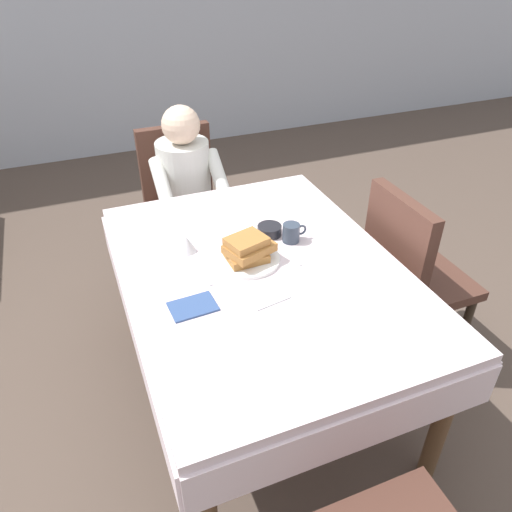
% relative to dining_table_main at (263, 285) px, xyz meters
% --- Properties ---
extents(ground_plane, '(14.00, 14.00, 0.00)m').
position_rel_dining_table_main_xyz_m(ground_plane, '(0.00, 0.00, -0.65)').
color(ground_plane, brown).
extents(dining_table_main, '(1.12, 1.52, 0.74)m').
position_rel_dining_table_main_xyz_m(dining_table_main, '(0.00, 0.00, 0.00)').
color(dining_table_main, silver).
rests_on(dining_table_main, ground).
extents(chair_diner, '(0.44, 0.45, 0.93)m').
position_rel_dining_table_main_xyz_m(chair_diner, '(-0.05, 1.17, -0.12)').
color(chair_diner, '#4C2D23').
rests_on(chair_diner, ground).
extents(diner_person, '(0.40, 0.43, 1.12)m').
position_rel_dining_table_main_xyz_m(diner_person, '(-0.05, 1.01, 0.02)').
color(diner_person, silver).
rests_on(diner_person, ground).
extents(chair_right_side, '(0.45, 0.44, 0.93)m').
position_rel_dining_table_main_xyz_m(chair_right_side, '(0.77, 0.00, -0.12)').
color(chair_right_side, '#4C2D23').
rests_on(chair_right_side, ground).
extents(plate_breakfast, '(0.28, 0.28, 0.02)m').
position_rel_dining_table_main_xyz_m(plate_breakfast, '(-0.04, 0.07, 0.10)').
color(plate_breakfast, white).
rests_on(plate_breakfast, dining_table_main).
extents(breakfast_stack, '(0.22, 0.19, 0.10)m').
position_rel_dining_table_main_xyz_m(breakfast_stack, '(-0.04, 0.06, 0.16)').
color(breakfast_stack, '#A36B33').
rests_on(breakfast_stack, plate_breakfast).
extents(cup_coffee, '(0.11, 0.08, 0.08)m').
position_rel_dining_table_main_xyz_m(cup_coffee, '(0.20, 0.14, 0.13)').
color(cup_coffee, '#333D4C').
rests_on(cup_coffee, dining_table_main).
extents(bowl_butter, '(0.11, 0.11, 0.04)m').
position_rel_dining_table_main_xyz_m(bowl_butter, '(0.13, 0.23, 0.11)').
color(bowl_butter, black).
rests_on(bowl_butter, dining_table_main).
extents(syrup_pitcher, '(0.08, 0.08, 0.07)m').
position_rel_dining_table_main_xyz_m(syrup_pitcher, '(-0.26, 0.23, 0.13)').
color(syrup_pitcher, silver).
rests_on(syrup_pitcher, dining_table_main).
extents(fork_left_of_plate, '(0.02, 0.18, 0.00)m').
position_rel_dining_table_main_xyz_m(fork_left_of_plate, '(-0.23, 0.05, 0.09)').
color(fork_left_of_plate, silver).
rests_on(fork_left_of_plate, dining_table_main).
extents(knife_right_of_plate, '(0.02, 0.20, 0.00)m').
position_rel_dining_table_main_xyz_m(knife_right_of_plate, '(0.15, 0.05, 0.09)').
color(knife_right_of_plate, silver).
rests_on(knife_right_of_plate, dining_table_main).
extents(spoon_near_edge, '(0.15, 0.04, 0.00)m').
position_rel_dining_table_main_xyz_m(spoon_near_edge, '(-0.05, -0.23, 0.09)').
color(spoon_near_edge, silver).
rests_on(spoon_near_edge, dining_table_main).
extents(napkin_folded, '(0.18, 0.13, 0.01)m').
position_rel_dining_table_main_xyz_m(napkin_folded, '(-0.34, -0.14, 0.09)').
color(napkin_folded, '#334C7F').
rests_on(napkin_folded, dining_table_main).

